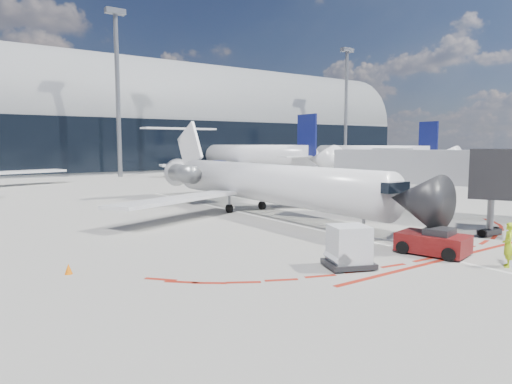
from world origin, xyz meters
TOP-DOWN VIEW (x-y plane):
  - ground at (0.00, 0.00)m, footprint 260.00×260.00m
  - apron_centerline at (0.00, 2.00)m, footprint 0.25×40.00m
  - apron_stop_bar at (0.00, -11.50)m, footprint 14.00×0.25m
  - terminal_building at (0.00, 64.97)m, footprint 150.00×24.15m
  - jet_bridge at (9.79, -3.01)m, footprint 10.03×15.20m
  - light_mast_centre at (5.00, 48.00)m, footprint 0.70×0.70m
  - light_mast_east at (55.00, 48.00)m, footprint 0.70×0.70m
  - regional_jet at (0.74, 4.56)m, footprint 23.34×28.79m
  - pushback_tug at (0.34, -10.56)m, footprint 2.68×4.97m
  - ramp_worker at (0.86, -13.72)m, footprint 0.83×0.76m
  - uld_container at (-4.70, -9.98)m, footprint 2.36×2.21m
  - safety_cone_left at (-14.53, -4.26)m, footprint 0.31×0.31m
  - safety_cone_right at (1.21, -10.24)m, footprint 0.32×0.32m
  - bg_airliner_2 at (24.97, 41.94)m, footprint 36.18×38.31m
  - bg_airliner_3 at (52.64, 40.71)m, footprint 35.04×37.10m

SIDE VIEW (x-z plane):
  - ground at x=0.00m, z-range 0.00..0.00m
  - apron_centerline at x=0.00m, z-range 0.00..0.01m
  - apron_stop_bar at x=0.00m, z-range 0.00..0.01m
  - safety_cone_left at x=-14.53m, z-range 0.00..0.43m
  - safety_cone_right at x=1.21m, z-range 0.00..0.45m
  - pushback_tug at x=0.34m, z-range -0.07..1.19m
  - uld_container at x=-4.70m, z-range -0.01..1.77m
  - ramp_worker at x=0.86m, z-range 0.00..1.90m
  - regional_jet at x=0.74m, z-range -1.20..6.01m
  - jet_bridge at x=9.79m, z-range 0.56..5.46m
  - bg_airliner_3 at x=52.64m, z-range 0.00..11.34m
  - bg_airliner_2 at x=24.97m, z-range 0.00..11.71m
  - terminal_building at x=0.00m, z-range -3.48..20.52m
  - light_mast_centre at x=5.00m, z-range 0.00..25.00m
  - light_mast_east at x=55.00m, z-range 0.00..25.00m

